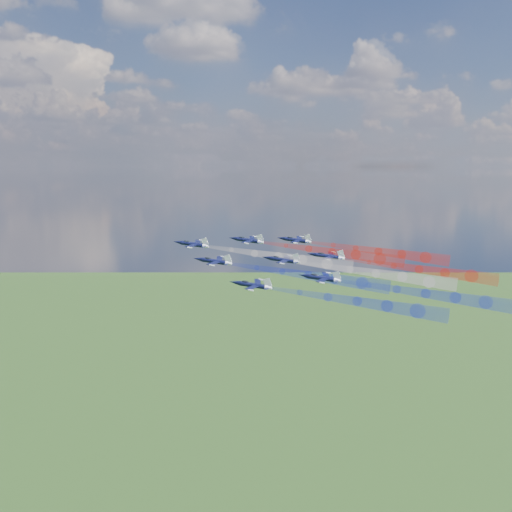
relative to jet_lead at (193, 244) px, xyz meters
name	(u,v)px	position (x,y,z in m)	size (l,w,h in m)	color
jet_lead	(193,244)	(0.00, 0.00, 0.00)	(8.24, 10.30, 2.75)	black
trail_lead	(278,256)	(19.98, -12.19, -2.32)	(3.43, 37.94, 3.43)	white
jet_inner_left	(214,261)	(2.98, -14.35, -2.60)	(8.24, 10.30, 2.75)	black
trail_inner_left	(308,275)	(22.95, -26.54, -4.92)	(3.43, 37.94, 3.43)	#182BD0
jet_inner_right	(248,240)	(15.82, 2.98, 0.25)	(8.24, 10.30, 2.75)	black
trail_inner_right	(332,252)	(35.79, -9.21, -2.07)	(3.43, 37.94, 3.43)	red
jet_outer_left	(252,285)	(8.55, -29.90, -5.95)	(8.24, 10.30, 2.75)	black
trail_outer_left	(357,302)	(28.53, -42.10, -8.26)	(3.43, 37.94, 3.43)	#182BD0
jet_center_third	(283,260)	(20.75, -13.49, -3.03)	(8.24, 10.30, 2.75)	black
trail_center_third	(376,273)	(40.72, -25.68, -5.35)	(3.43, 37.94, 3.43)	white
jet_outer_right	(296,240)	(30.56, 5.52, -0.44)	(8.24, 10.30, 2.75)	black
trail_outer_right	(378,251)	(50.54, -6.67, -2.76)	(3.43, 37.94, 3.43)	red
jet_rear_left	(322,278)	(25.30, -29.18, -5.24)	(8.24, 10.30, 2.75)	black
trail_rear_left	(426,294)	(45.28, -41.38, -7.55)	(3.43, 37.94, 3.43)	#182BD0
jet_rear_right	(328,256)	(33.96, -10.76, -3.00)	(8.24, 10.30, 2.75)	black
trail_rear_right	(419,269)	(53.94, -22.95, -5.32)	(3.43, 37.94, 3.43)	red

